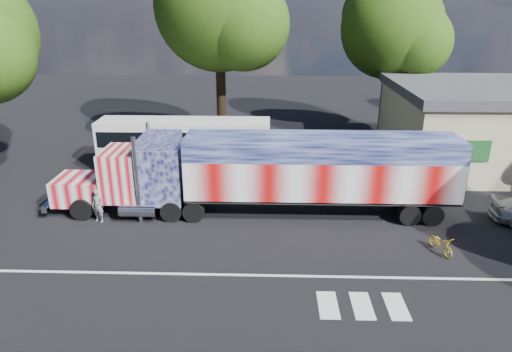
{
  "coord_description": "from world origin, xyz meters",
  "views": [
    {
      "loc": [
        0.67,
        -18.34,
        10.0
      ],
      "look_at": [
        0.0,
        3.0,
        1.9
      ],
      "focal_mm": 32.0,
      "sensor_mm": 36.0,
      "label": 1
    }
  ],
  "objects_px": {
    "bicycle": "(441,244)",
    "woman": "(98,206)",
    "semi_truck": "(270,172)",
    "tree_ne_a": "(393,29)",
    "coach_bus": "(185,143)",
    "tree_n_mid": "(221,7)"
  },
  "relations": [
    {
      "from": "semi_truck",
      "to": "coach_bus",
      "type": "height_order",
      "value": "semi_truck"
    },
    {
      "from": "semi_truck",
      "to": "tree_n_mid",
      "type": "bearing_deg",
      "value": 105.75
    },
    {
      "from": "semi_truck",
      "to": "woman",
      "type": "height_order",
      "value": "semi_truck"
    },
    {
      "from": "woman",
      "to": "bicycle",
      "type": "xyz_separation_m",
      "value": [
        15.65,
        -2.44,
        -0.44
      ]
    },
    {
      "from": "tree_n_mid",
      "to": "woman",
      "type": "bearing_deg",
      "value": -109.41
    },
    {
      "from": "semi_truck",
      "to": "tree_ne_a",
      "type": "xyz_separation_m",
      "value": [
        9.35,
        15.73,
        5.94
      ]
    },
    {
      "from": "tree_ne_a",
      "to": "tree_n_mid",
      "type": "height_order",
      "value": "tree_n_mid"
    },
    {
      "from": "tree_n_mid",
      "to": "tree_ne_a",
      "type": "bearing_deg",
      "value": 14.63
    },
    {
      "from": "semi_truck",
      "to": "coach_bus",
      "type": "distance_m",
      "value": 8.61
    },
    {
      "from": "semi_truck",
      "to": "coach_bus",
      "type": "bearing_deg",
      "value": 129.13
    },
    {
      "from": "semi_truck",
      "to": "tree_ne_a",
      "type": "relative_size",
      "value": 1.68
    },
    {
      "from": "coach_bus",
      "to": "tree_ne_a",
      "type": "distance_m",
      "value": 18.52
    },
    {
      "from": "semi_truck",
      "to": "bicycle",
      "type": "distance_m",
      "value": 8.44
    },
    {
      "from": "woman",
      "to": "tree_ne_a",
      "type": "xyz_separation_m",
      "value": [
        17.64,
        17.0,
        7.33
      ]
    },
    {
      "from": "coach_bus",
      "to": "tree_ne_a",
      "type": "bearing_deg",
      "value": 31.55
    },
    {
      "from": "woman",
      "to": "tree_ne_a",
      "type": "bearing_deg",
      "value": 59.3
    },
    {
      "from": "coach_bus",
      "to": "woman",
      "type": "distance_m",
      "value": 8.47
    },
    {
      "from": "woman",
      "to": "tree_n_mid",
      "type": "relative_size",
      "value": 0.12
    },
    {
      "from": "bicycle",
      "to": "woman",
      "type": "bearing_deg",
      "value": 153.4
    },
    {
      "from": "woman",
      "to": "tree_ne_a",
      "type": "relative_size",
      "value": 0.14
    },
    {
      "from": "bicycle",
      "to": "tree_ne_a",
      "type": "distance_m",
      "value": 21.02
    },
    {
      "from": "semi_truck",
      "to": "bicycle",
      "type": "height_order",
      "value": "semi_truck"
    }
  ]
}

